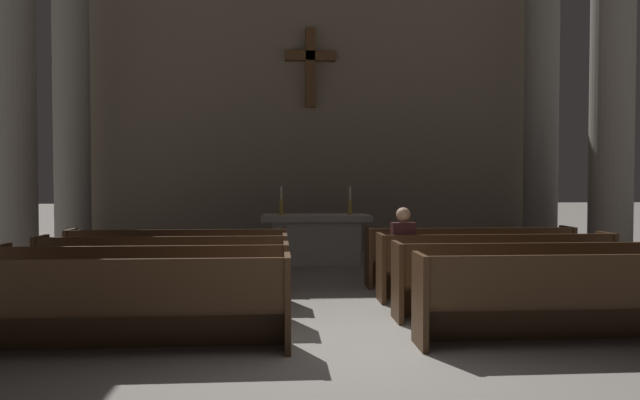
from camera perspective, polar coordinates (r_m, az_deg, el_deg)
ground_plane at (r=6.10m, az=3.32°, el=-14.16°), size 80.00×80.00×0.00m
pew_left_row_1 at (r=6.10m, az=-18.97°, el=-9.63°), size 3.33×0.50×0.95m
pew_left_row_2 at (r=7.18m, az=-16.62°, el=-7.89°), size 3.33×0.50×0.95m
pew_left_row_3 at (r=8.27m, az=-14.91°, el=-6.59°), size 3.33×0.50×0.95m
pew_left_row_4 at (r=9.37m, az=-13.60°, el=-5.60°), size 3.33×0.50×0.95m
pew_right_row_1 at (r=6.64m, az=23.76°, el=-8.74°), size 3.33×0.50×0.95m
pew_right_row_2 at (r=7.65m, az=19.77°, el=-7.32°), size 3.33×0.50×0.95m
pew_right_row_3 at (r=8.68m, az=16.73°, el=-6.21°), size 3.33×0.50×0.95m
pew_right_row_4 at (r=9.74m, az=14.36°, el=-5.33°), size 3.33×0.50×0.95m
column_left_second at (r=11.06m, az=-27.81°, el=11.24°), size 1.11×1.11×7.23m
column_right_second at (r=11.74m, az=26.55°, el=10.69°), size 1.11×1.11×7.23m
column_left_third at (r=13.63m, az=-23.02°, el=9.47°), size 1.11×1.11×7.23m
column_right_third at (r=14.19m, az=20.73°, el=9.19°), size 1.11×1.11×7.23m
altar at (r=11.93m, az=-0.40°, el=-3.70°), size 2.20×0.90×1.01m
candlestick_left at (r=11.86m, az=-3.78°, el=-0.58°), size 0.16×0.16×0.57m
candlestick_right at (r=11.95m, az=2.95°, el=-0.56°), size 0.16×0.16×0.57m
apse_with_cross at (r=14.38m, az=-1.01°, el=11.00°), size 11.43×0.47×7.95m
lone_worshipper at (r=8.31m, az=7.97°, el=-5.01°), size 0.32×0.43×1.32m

